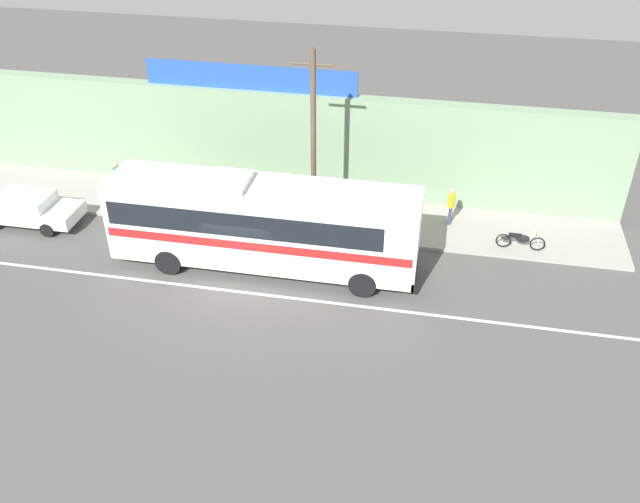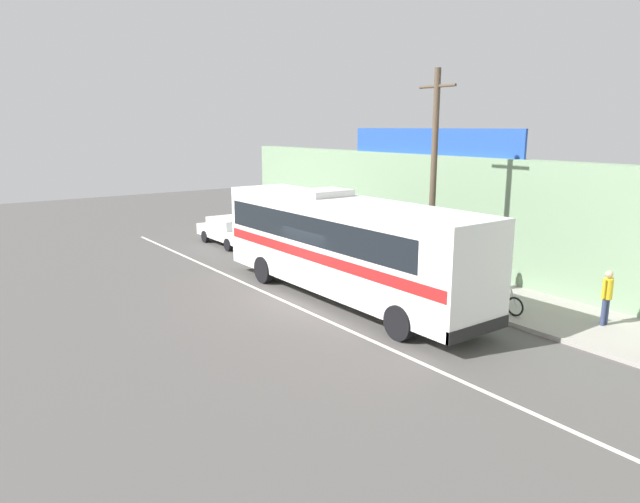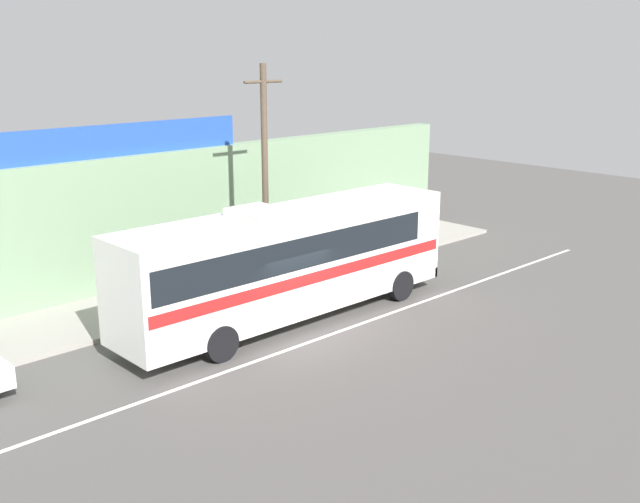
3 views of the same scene
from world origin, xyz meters
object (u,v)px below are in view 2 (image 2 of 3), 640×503
parked_car (231,230)px  motorcycle_green (496,298)px  pedestrian_by_curb (492,265)px  pedestrian_near_shop (308,225)px  utility_pole (433,180)px  intercity_bus (342,242)px  pedestrian_far_right (607,293)px

parked_car → motorcycle_green: bearing=6.5°
parked_car → pedestrian_by_curb: pedestrian_by_curb is taller
pedestrian_near_shop → pedestrian_by_curb: (10.58, 0.72, -0.05)m
utility_pole → motorcycle_green: size_ratio=3.94×
parked_car → pedestrian_near_shop: pedestrian_near_shop is taller
intercity_bus → pedestrian_near_shop: (-7.85, 3.99, -0.93)m
parked_car → pedestrian_near_shop: size_ratio=2.66×
motorcycle_green → pedestrian_near_shop: (-12.16, 1.04, 0.57)m
pedestrian_by_curb → utility_pole: bearing=-124.1°
parked_car → pedestrian_far_right: pedestrian_far_right is taller
parked_car → motorcycle_green: size_ratio=2.30×
motorcycle_green → utility_pole: bearing=-177.8°
utility_pole → pedestrian_far_right: (5.63, 1.59, -3.04)m
intercity_bus → pedestrian_by_curb: size_ratio=7.30×
pedestrian_far_right → pedestrian_near_shop: size_ratio=0.99×
pedestrian_near_shop → pedestrian_by_curb: size_ratio=1.05×
pedestrian_far_right → parked_car: bearing=-169.9°
motorcycle_green → pedestrian_far_right: bearing=28.1°
parked_car → pedestrian_near_shop: (2.97, 2.75, 0.39)m
utility_pole → pedestrian_far_right: size_ratio=4.61×
intercity_bus → pedestrian_far_right: bearing=32.1°
pedestrian_by_curb → parked_car: bearing=-165.6°
parked_car → pedestrian_by_curb: size_ratio=2.80×
intercity_bus → motorcycle_green: bearing=34.5°
parked_car → pedestrian_by_curb: bearing=14.4°
utility_pole → pedestrian_by_curb: bearing=55.9°
utility_pole → pedestrian_far_right: 6.59m
pedestrian_near_shop → pedestrian_by_curb: pedestrian_near_shop is taller
intercity_bus → utility_pole: 3.82m
pedestrian_far_right → utility_pole: bearing=-164.2°
parked_car → pedestrian_by_curb: 14.00m
motorcycle_green → pedestrian_far_right: 3.20m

